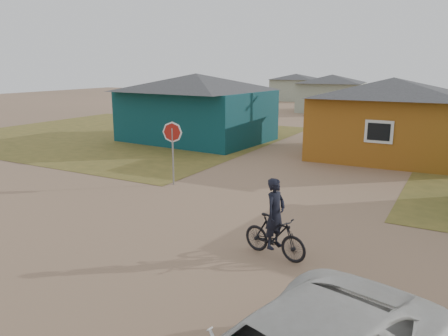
{
  "coord_description": "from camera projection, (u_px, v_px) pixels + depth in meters",
  "views": [
    {
      "loc": [
        5.73,
        -8.74,
        4.47
      ],
      "look_at": [
        -0.78,
        3.0,
        1.3
      ],
      "focal_mm": 35.0,
      "sensor_mm": 36.0,
      "label": 1
    }
  ],
  "objects": [
    {
      "name": "ground",
      "position": [
        194.0,
        244.0,
        11.17
      ],
      "size": [
        120.0,
        120.0,
        0.0
      ],
      "primitive_type": "plane",
      "color": "#967256"
    },
    {
      "name": "grass_nw",
      "position": [
        123.0,
        134.0,
        28.84
      ],
      "size": [
        20.0,
        18.0,
        0.0
      ],
      "primitive_type": "cube",
      "color": "olive",
      "rests_on": "ground"
    },
    {
      "name": "house_teal",
      "position": [
        196.0,
        106.0,
        26.2
      ],
      "size": [
        8.93,
        7.08,
        4.0
      ],
      "color": "#0A353B",
      "rests_on": "ground"
    },
    {
      "name": "house_yellow",
      "position": [
        391.0,
        117.0,
        21.44
      ],
      "size": [
        7.72,
        6.76,
        3.9
      ],
      "color": "#975817",
      "rests_on": "ground"
    },
    {
      "name": "house_pale_west",
      "position": [
        331.0,
        93.0,
        42.51
      ],
      "size": [
        7.04,
        6.15,
        3.6
      ],
      "color": "#9CA68F",
      "rests_on": "ground"
    },
    {
      "name": "house_pale_north",
      "position": [
        296.0,
        87.0,
        56.53
      ],
      "size": [
        6.28,
        5.81,
        3.4
      ],
      "color": "#9CA68F",
      "rests_on": "ground"
    },
    {
      "name": "stop_sign",
      "position": [
        172.0,
        139.0,
        16.35
      ],
      "size": [
        0.78,
        0.2,
        2.43
      ],
      "color": "gray",
      "rests_on": "ground"
    },
    {
      "name": "cyclist",
      "position": [
        275.0,
        229.0,
        10.31
      ],
      "size": [
        1.77,
        0.8,
        1.93
      ],
      "color": "black",
      "rests_on": "ground"
    }
  ]
}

